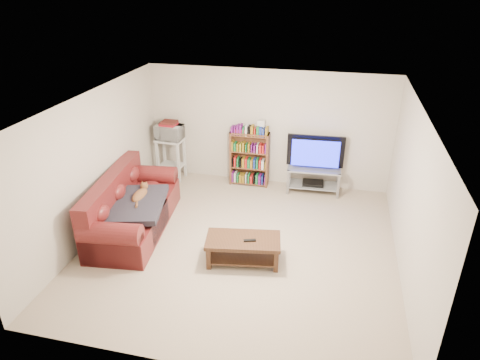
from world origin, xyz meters
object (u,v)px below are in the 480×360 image
(coffee_table, at_px, (243,246))
(bookshelf, at_px, (249,158))
(tv_stand, at_px, (313,176))
(sofa, at_px, (130,211))

(coffee_table, bearing_deg, bookshelf, 90.82)
(tv_stand, distance_m, bookshelf, 1.36)
(sofa, xyz_separation_m, tv_stand, (3.01, 2.14, 0.01))
(sofa, xyz_separation_m, coffee_table, (2.14, -0.50, -0.06))
(sofa, height_order, tv_stand, sofa)
(tv_stand, bearing_deg, bookshelf, 175.45)
(sofa, distance_m, coffee_table, 2.19)
(tv_stand, bearing_deg, coffee_table, -111.01)
(sofa, relative_size, bookshelf, 2.09)
(coffee_table, bearing_deg, tv_stand, 62.53)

